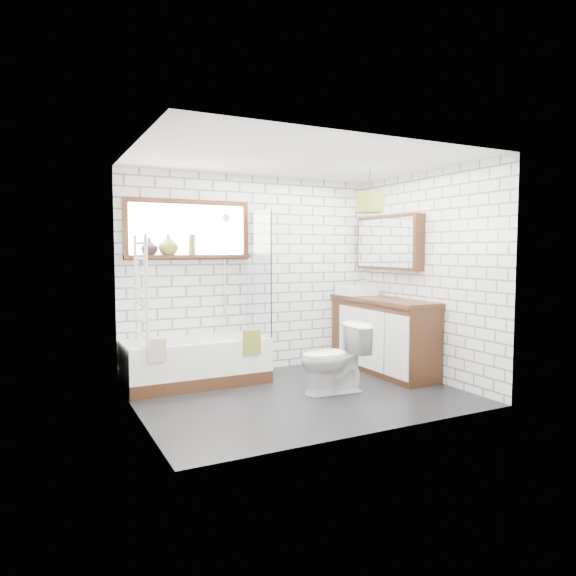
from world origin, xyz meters
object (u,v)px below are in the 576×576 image
toilet (334,358)px  pendant (370,202)px  basin (357,290)px  vanity (382,335)px  bathtub (196,362)px

toilet → pendant: (0.56, 0.16, 1.72)m
toilet → basin: bearing=141.8°
toilet → pendant: size_ratio=2.41×
basin → pendant: pendant is taller
vanity → basin: basin is taller
bathtub → basin: size_ratio=3.73×
basin → toilet: 1.59m
pendant → toilet: bearing=-164.6°
basin → pendant: 1.47m
toilet → pendant: 1.82m
vanity → pendant: 1.74m
bathtub → vanity: (2.30, -0.48, 0.21)m
basin → pendant: bearing=-116.6°
vanity → pendant: (-0.50, -0.39, 1.62)m
basin → pendant: size_ratio=1.39×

